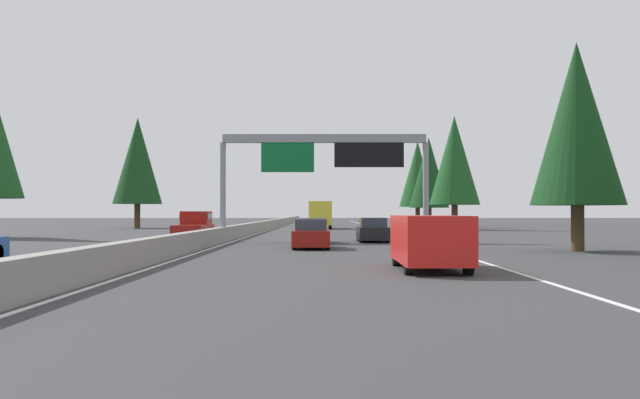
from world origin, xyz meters
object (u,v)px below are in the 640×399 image
object	(u,v)px
sedan_far_right	(312,231)
sedan_far_left	(311,235)
sedan_distant_a	(373,231)
conifer_left_mid	(138,161)
sign_gantry_overhead	(327,156)
box_truck_near_center	(320,214)
conifer_right_distant	(418,174)
conifer_right_near	(577,124)
minivan_distant_b	(429,239)
conifer_right_far	(429,173)
oncoming_far	(195,225)
conifer_right_mid	(454,160)

from	to	relation	value
sedan_far_right	sedan_far_left	bearing A→B (deg)	-179.47
sedan_distant_a	conifer_left_mid	bearing A→B (deg)	33.16
sign_gantry_overhead	sedan_far_left	size ratio (longest dim) A/B	2.88
box_truck_near_center	sedan_far_right	bearing A→B (deg)	179.43
sedan_distant_a	conifer_right_distant	world-z (taller)	conifer_right_distant
sedan_distant_a	conifer_right_near	world-z (taller)	conifer_right_near
conifer_right_distant	conifer_right_near	bearing A→B (deg)	178.71
minivan_distant_b	conifer_right_far	world-z (taller)	conifer_right_far
sedan_far_right	conifer_right_near	size ratio (longest dim) A/B	0.46
box_truck_near_center	conifer_right_far	distance (m)	15.12
sedan_far_right	sedan_distant_a	xyz separation A→B (m)	(1.69, -3.65, 0.00)
minivan_distant_b	sedan_far_left	xyz separation A→B (m)	(13.11, 3.88, -0.27)
oncoming_far	conifer_left_mid	world-z (taller)	conifer_left_mid
box_truck_near_center	minivan_distant_b	bearing A→B (deg)	-176.29
oncoming_far	conifer_right_near	world-z (taller)	conifer_right_near
conifer_right_mid	oncoming_far	bearing A→B (deg)	137.57
minivan_distant_b	conifer_right_distant	world-z (taller)	conifer_right_distant
sedan_distant_a	box_truck_near_center	world-z (taller)	box_truck_near_center
sedan_distant_a	conifer_right_far	distance (m)	42.05
minivan_distant_b	conifer_right_far	size ratio (longest dim) A/B	0.47
sedan_distant_a	sedan_far_left	size ratio (longest dim) A/B	1.00
sign_gantry_overhead	sedan_far_left	world-z (taller)	sign_gantry_overhead
sedan_far_left	minivan_distant_b	bearing A→B (deg)	-163.52
box_truck_near_center	conifer_right_near	world-z (taller)	conifer_right_near
sedan_distant_a	box_truck_near_center	bearing A→B (deg)	5.52
sedan_far_left	conifer_right_mid	world-z (taller)	conifer_right_mid
sedan_far_left	conifer_right_near	distance (m)	13.56
box_truck_near_center	conifer_right_mid	distance (m)	15.50
conifer_right_mid	sedan_far_right	bearing A→B (deg)	155.71
sedan_far_right	conifer_right_mid	xyz separation A→B (m)	(31.34, -14.14, 6.44)
oncoming_far	conifer_right_far	distance (m)	41.57
sign_gantry_overhead	conifer_right_far	bearing A→B (deg)	-16.78
conifer_right_distant	conifer_left_mid	distance (m)	38.86
conifer_right_distant	minivan_distant_b	bearing A→B (deg)	172.63
minivan_distant_b	sign_gantry_overhead	bearing A→B (deg)	8.33
minivan_distant_b	conifer_right_mid	bearing A→B (deg)	-11.40
box_truck_near_center	conifer_left_mid	world-z (taller)	conifer_left_mid
sedan_far_right	conifer_left_mid	bearing A→B (deg)	27.90
sign_gantry_overhead	sedan_distant_a	world-z (taller)	sign_gantry_overhead
minivan_distant_b	box_truck_near_center	distance (m)	55.22
sign_gantry_overhead	conifer_left_mid	size ratio (longest dim) A/B	1.01
sign_gantry_overhead	conifer_right_distant	xyz separation A→B (m)	(55.41, -12.91, 1.91)
conifer_right_distant	oncoming_far	bearing A→B (deg)	156.33
sedan_far_left	conifer_right_distant	world-z (taller)	conifer_right_distant
conifer_right_near	conifer_right_distant	bearing A→B (deg)	-1.29
sedan_far_right	conifer_left_mid	distance (m)	43.93
sedan_far_right	minivan_distant_b	bearing A→B (deg)	-168.47
oncoming_far	conifer_right_distant	world-z (taller)	conifer_right_distant
minivan_distant_b	conifer_right_mid	world-z (taller)	conifer_right_mid
minivan_distant_b	conifer_right_far	xyz separation A→B (m)	(61.53, -9.21, 5.52)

